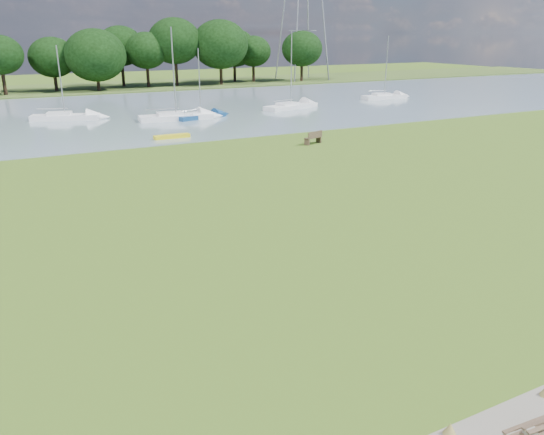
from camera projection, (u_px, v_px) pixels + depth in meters
name	position (u px, v px, depth m)	size (l,w,h in m)	color
ground	(261.00, 241.00, 23.05)	(220.00, 220.00, 0.00)	olive
river	(93.00, 115.00, 58.31)	(220.00, 40.00, 0.10)	gray
far_bank	(60.00, 90.00, 83.49)	(220.00, 20.00, 0.40)	#4C6626
riverbank_bench	(314.00, 138.00, 42.91)	(1.78, 1.01, 1.05)	brown
kayak	(172.00, 136.00, 45.15)	(3.07, 0.72, 0.31)	yellow
sailboat_1	(64.00, 115.00, 54.68)	(6.95, 3.78, 7.35)	white
sailboat_2	(290.00, 105.00, 62.66)	(7.48, 3.95, 8.75)	white
sailboat_3	(200.00, 114.00, 55.52)	(5.75, 2.97, 7.05)	navy
sailboat_6	(175.00, 115.00, 54.63)	(7.66, 2.89, 9.07)	white
sailboat_7	(384.00, 95.00, 72.01)	(6.48, 2.11, 8.17)	white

